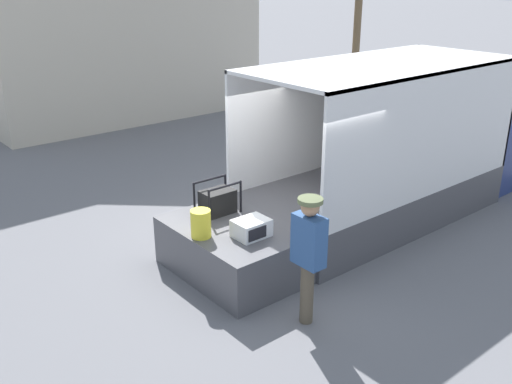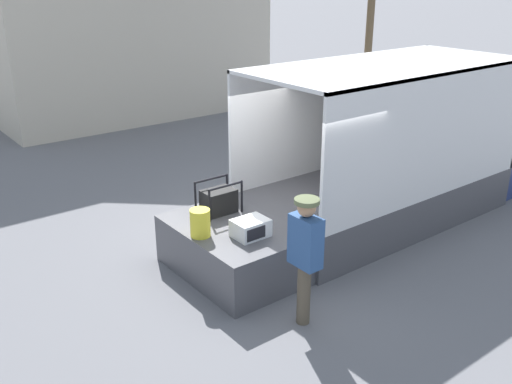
% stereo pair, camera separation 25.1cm
% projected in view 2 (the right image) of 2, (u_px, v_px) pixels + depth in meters
% --- Properties ---
extents(ground_plane, '(160.00, 160.00, 0.00)m').
position_uv_depth(ground_plane, '(270.00, 258.00, 9.39)').
color(ground_plane, slate).
extents(box_truck, '(7.12, 2.29, 2.92)m').
position_uv_depth(box_truck, '(434.00, 155.00, 11.44)').
color(box_truck, navy).
rests_on(box_truck, ground).
extents(tailgate_deck, '(1.50, 2.18, 0.78)m').
position_uv_depth(tailgate_deck, '(233.00, 249.00, 8.82)').
color(tailgate_deck, '#4C4C51').
rests_on(tailgate_deck, ground).
extents(microwave, '(0.51, 0.41, 0.26)m').
position_uv_depth(microwave, '(251.00, 228.00, 8.30)').
color(microwave, white).
rests_on(microwave, tailgate_deck).
extents(portable_generator, '(0.65, 0.45, 0.53)m').
position_uv_depth(portable_generator, '(220.00, 200.00, 9.10)').
color(portable_generator, black).
rests_on(portable_generator, tailgate_deck).
extents(orange_bucket, '(0.30, 0.30, 0.42)m').
position_uv_depth(orange_bucket, '(200.00, 223.00, 8.28)').
color(orange_bucket, yellow).
rests_on(orange_bucket, tailgate_deck).
extents(worker_person, '(0.32, 0.44, 1.79)m').
position_uv_depth(worker_person, '(305.00, 248.00, 7.27)').
color(worker_person, brown).
rests_on(worker_person, ground).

